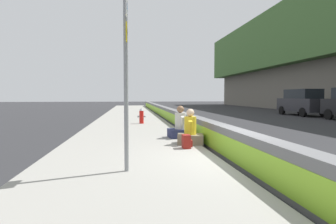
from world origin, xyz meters
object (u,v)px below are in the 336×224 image
seated_person_middle (180,128)px  backpack (187,142)px  route_sign_post (126,70)px  fire_hydrant (141,116)px  seated_person_foreground (190,133)px  parked_car_fourth (302,102)px

seated_person_middle → backpack: seated_person_middle is taller
seated_person_middle → route_sign_post: bearing=156.7°
fire_hydrant → backpack: fire_hydrant is taller
seated_person_foreground → seated_person_middle: (1.41, 0.07, 0.02)m
seated_person_middle → backpack: 2.16m
seated_person_foreground → backpack: bearing=159.9°
route_sign_post → fire_hydrant: 10.18m
fire_hydrant → backpack: (-7.69, -1.02, -0.25)m
route_sign_post → parked_car_fourth: size_ratio=0.75×
seated_person_middle → parked_car_fourth: parked_car_fourth is taller
route_sign_post → fire_hydrant: bearing=-4.0°
backpack → parked_car_fourth: size_ratio=0.08×
route_sign_post → backpack: size_ratio=9.00×
fire_hydrant → seated_person_foreground: bearing=-169.5°
route_sign_post → seated_person_middle: route_sign_post is taller
fire_hydrant → parked_car_fourth: bearing=-64.7°
seated_person_foreground → fire_hydrant: bearing=10.5°
backpack → parked_car_fourth: 19.45m
route_sign_post → fire_hydrant: size_ratio=4.09×
seated_person_foreground → backpack: (-0.74, 0.27, -0.16)m
seated_person_middle → parked_car_fourth: bearing=-46.6°
route_sign_post → fire_hydrant: (10.02, -0.71, -1.62)m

